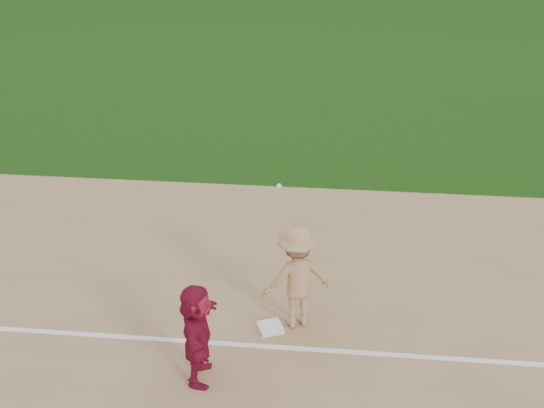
# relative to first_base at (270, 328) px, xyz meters

# --- Properties ---
(ground) EXTENTS (160.00, 160.00, 0.00)m
(ground) POSITION_rel_first_base_xyz_m (-0.17, 0.37, -0.06)
(ground) COLOR #163D0B
(ground) RESTS_ON ground
(foul_line) EXTENTS (60.00, 0.10, 0.01)m
(foul_line) POSITION_rel_first_base_xyz_m (-0.17, -0.43, -0.03)
(foul_line) COLOR white
(foul_line) RESTS_ON infield_dirt
(first_base) EXTENTS (0.47, 0.47, 0.08)m
(first_base) POSITION_rel_first_base_xyz_m (0.00, 0.00, 0.00)
(first_base) COLOR white
(first_base) RESTS_ON infield_dirt
(base_runner) EXTENTS (0.59, 1.45, 1.53)m
(base_runner) POSITION_rel_first_base_xyz_m (-0.88, -1.22, 0.72)
(base_runner) COLOR maroon
(base_runner) RESTS_ON infield_dirt
(first_base_play) EXTENTS (1.27, 1.02, 2.46)m
(first_base_play) POSITION_rel_first_base_xyz_m (0.39, 0.21, 0.82)
(first_base_play) COLOR #9F9FA1
(first_base_play) RESTS_ON infield_dirt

